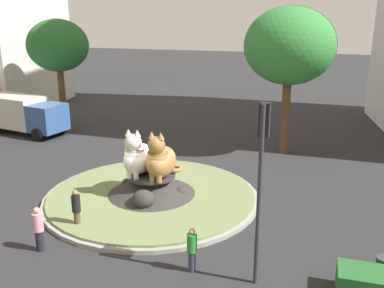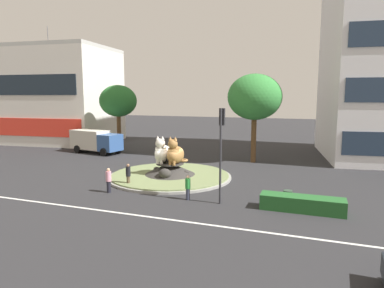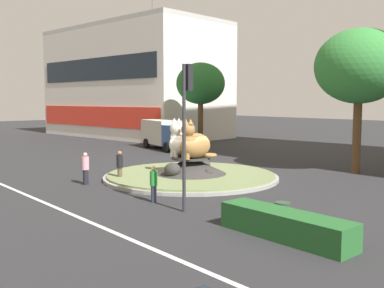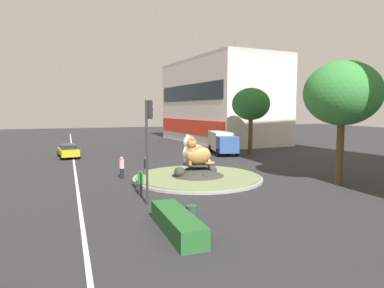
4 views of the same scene
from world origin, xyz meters
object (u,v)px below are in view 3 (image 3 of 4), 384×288
Objects in this scene: broadleaf_tree_behind_island at (359,67)px; pedestrian_green_shirt at (154,183)px; traffic_light_mast at (186,111)px; cat_statue_white at (182,142)px; cat_statue_tabby at (194,144)px; pedestrian_black_shirt at (120,165)px; pedestrian_pink_shirt at (85,168)px; shophouse_block at (134,82)px; litter_bin at (283,215)px; delivery_box_truck at (166,133)px; second_tree_near_tower at (201,84)px.

pedestrian_green_shirt is at bearing -96.96° from broadleaf_tree_behind_island.
traffic_light_mast reaches higher than pedestrian_green_shirt.
cat_statue_white is 1.00× the size of cat_statue_tabby.
broadleaf_tree_behind_island is at bearing -111.49° from pedestrian_black_shirt.
shophouse_block is at bearing -158.42° from pedestrian_pink_shirt.
cat_statue_white is 1.30× the size of pedestrian_pink_shirt.
cat_statue_white is 1.31× the size of pedestrian_black_shirt.
cat_statue_tabby reaches higher than litter_bin.
delivery_box_truck reaches higher than litter_bin.
pedestrian_black_shirt is at bearing 83.30° from traffic_light_mast.
shophouse_block is (-34.39, 20.23, 2.69)m from traffic_light_mast.
cat_statue_tabby is 1.31× the size of pedestrian_black_shirt.
cat_statue_white and cat_statue_tabby have the same top height.
delivery_box_truck is at bearing -112.72° from second_tree_near_tower.
traffic_light_mast is at bearing 47.54° from cat_statue_tabby.
cat_statue_tabby is at bearing 85.18° from cat_statue_white.
pedestrian_green_shirt is at bearing 39.76° from cat_statue_white.
cat_statue_white is at bearing 55.92° from traffic_light_mast.
shophouse_block is 43.36m from litter_bin.
delivery_box_truck is 7.62× the size of litter_bin.
second_tree_near_tower is 27.30m from litter_bin.
shophouse_block is 27.58× the size of litter_bin.
delivery_box_truck is (-12.70, 8.52, -0.60)m from cat_statue_white.
cat_statue_tabby is 11.34m from broadleaf_tree_behind_island.
pedestrian_green_shirt is 5.81m from pedestrian_pink_shirt.
traffic_light_mast reaches higher than cat_statue_white.
cat_statue_white reaches higher than pedestrian_green_shirt.
pedestrian_black_shirt is (-7.52, 1.48, -3.20)m from traffic_light_mast.
cat_statue_white is 2.53× the size of litter_bin.
second_tree_near_tower reaches higher than pedestrian_pink_shirt.
pedestrian_pink_shirt reaches higher than pedestrian_green_shirt.
broadleaf_tree_behind_island is at bearing 14.49° from pedestrian_green_shirt.
pedestrian_green_shirt is 5.55m from pedestrian_black_shirt.
cat_statue_tabby reaches higher than pedestrian_pink_shirt.
shophouse_block is at bearing 167.95° from second_tree_near_tower.
pedestrian_black_shirt is 0.25× the size of delivery_box_truck.
broadleaf_tree_behind_island is 15.10m from litter_bin.
traffic_light_mast is at bearing -43.25° from second_tree_near_tower.
shophouse_block reaches higher than cat_statue_tabby.
second_tree_near_tower is (16.67, -3.56, -0.75)m from shophouse_block.
cat_statue_white is 11.79m from broadleaf_tree_behind_island.
broadleaf_tree_behind_island is (4.72, 9.29, 4.49)m from cat_statue_tabby.
pedestrian_pink_shirt is 0.25× the size of delivery_box_truck.
broadleaf_tree_behind_island reaches higher than litter_bin.
traffic_light_mast is (6.33, -5.04, 2.02)m from cat_statue_white.
litter_bin is (4.46, -13.06, -6.13)m from broadleaf_tree_behind_island.
pedestrian_pink_shirt is at bearing -43.64° from shophouse_block.
cat_statue_tabby is 0.26× the size of broadleaf_tree_behind_island.
delivery_box_truck reaches higher than pedestrian_pink_shirt.
pedestrian_black_shirt is at bearing -40.58° from shophouse_block.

